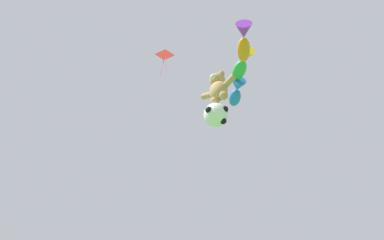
# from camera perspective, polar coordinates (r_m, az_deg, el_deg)

# --- Properties ---
(teddy_bear_kite) EXTENTS (1.81, 0.80, 1.84)m
(teddy_bear_kite) POSITION_cam_1_polar(r_m,az_deg,el_deg) (13.14, 4.98, 6.19)
(teddy_bear_kite) COLOR tan
(soccer_ball_kite) EXTENTS (1.11, 1.10, 1.02)m
(soccer_ball_kite) POSITION_cam_1_polar(r_m,az_deg,el_deg) (12.28, 4.60, 1.00)
(soccer_ball_kite) COLOR white
(fish_kite_tangerine) EXTENTS (1.74, 2.08, 0.78)m
(fish_kite_tangerine) POSITION_cam_1_polar(r_m,az_deg,el_deg) (14.93, 9.82, 14.69)
(fish_kite_tangerine) COLOR orange
(fish_kite_emerald) EXTENTS (2.08, 1.84, 0.91)m
(fish_kite_emerald) POSITION_cam_1_polar(r_m,az_deg,el_deg) (16.80, 9.52, 10.69)
(fish_kite_emerald) COLOR green
(fish_kite_cobalt) EXTENTS (1.88, 1.85, 0.85)m
(fish_kite_cobalt) POSITION_cam_1_polar(r_m,az_deg,el_deg) (17.81, 8.44, 5.35)
(fish_kite_cobalt) COLOR blue
(diamond_kite) EXTENTS (0.81, 0.82, 2.54)m
(diamond_kite) POSITION_cam_1_polar(r_m,az_deg,el_deg) (17.43, -5.26, 11.97)
(diamond_kite) COLOR red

